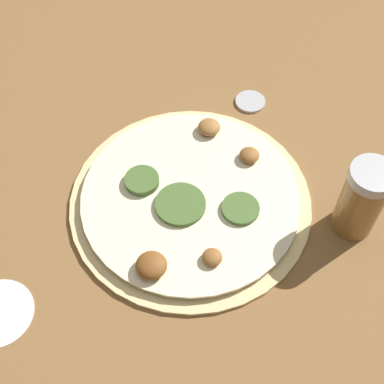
{
  "coord_description": "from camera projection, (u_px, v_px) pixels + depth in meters",
  "views": [
    {
      "loc": [
        -0.0,
        -0.33,
        0.5
      ],
      "look_at": [
        0.0,
        0.0,
        0.02
      ],
      "focal_mm": 50.0,
      "sensor_mm": 36.0,
      "label": 1
    }
  ],
  "objects": [
    {
      "name": "ground_plane",
      "position": [
        192.0,
        202.0,
        0.6
      ],
      "size": [
        3.0,
        3.0,
        0.0
      ],
      "primitive_type": "plane",
      "color": "brown"
    },
    {
      "name": "pizza",
      "position": [
        192.0,
        199.0,
        0.59
      ],
      "size": [
        0.27,
        0.27,
        0.03
      ],
      "color": "beige",
      "rests_on": "ground_plane"
    },
    {
      "name": "spice_jar",
      "position": [
        364.0,
        199.0,
        0.54
      ],
      "size": [
        0.05,
        0.05,
        0.09
      ],
      "color": "olive",
      "rests_on": "ground_plane"
    },
    {
      "name": "loose_cap",
      "position": [
        252.0,
        101.0,
        0.68
      ],
      "size": [
        0.04,
        0.04,
        0.01
      ],
      "color": "#B2B2B7",
      "rests_on": "ground_plane"
    }
  ]
}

